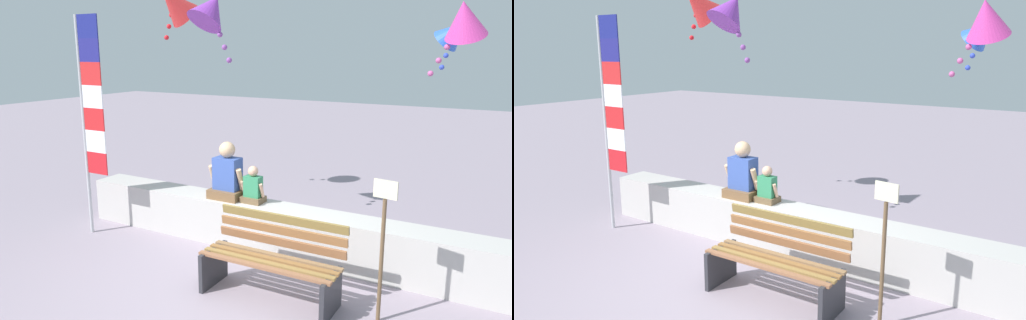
{
  "view_description": "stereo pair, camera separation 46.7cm",
  "coord_description": "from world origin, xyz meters",
  "views": [
    {
      "loc": [
        2.85,
        -4.09,
        2.68
      ],
      "look_at": [
        -0.26,
        1.37,
        1.24
      ],
      "focal_mm": 33.96,
      "sensor_mm": 36.0,
      "label": 1
    },
    {
      "loc": [
        3.25,
        -3.84,
        2.68
      ],
      "look_at": [
        -0.26,
        1.37,
        1.24
      ],
      "focal_mm": 33.96,
      "sensor_mm": 36.0,
      "label": 2
    }
  ],
  "objects": [
    {
      "name": "person_adult",
      "position": [
        -0.72,
        1.39,
        0.95
      ],
      "size": [
        0.52,
        0.39,
        0.8
      ],
      "color": "brown",
      "rests_on": "seawall_ledge"
    },
    {
      "name": "seawall_ledge",
      "position": [
        0.0,
        1.37,
        0.32
      ],
      "size": [
        6.11,
        0.5,
        0.64
      ],
      "primitive_type": "cube",
      "color": "#BCB8B3",
      "rests_on": "ground"
    },
    {
      "name": "kite_red",
      "position": [
        -2.44,
        2.47,
        3.41
      ],
      "size": [
        0.78,
        0.92,
        0.97
      ],
      "color": "red"
    },
    {
      "name": "ground_plane",
      "position": [
        0.0,
        0.0,
        0.0
      ],
      "size": [
        40.0,
        40.0,
        0.0
      ],
      "primitive_type": "plane",
      "color": "gray"
    },
    {
      "name": "flag_banner",
      "position": [
        -2.54,
        0.65,
        1.86
      ],
      "size": [
        0.43,
        0.05,
        3.14
      ],
      "color": "#B7B7BC",
      "rests_on": "ground"
    },
    {
      "name": "kite_purple",
      "position": [
        -1.35,
        1.96,
        3.24
      ],
      "size": [
        0.79,
        0.84,
        1.1
      ],
      "color": "purple"
    },
    {
      "name": "park_bench",
      "position": [
        0.57,
        0.27,
        0.41
      ],
      "size": [
        1.56,
        0.62,
        0.88
      ],
      "color": "#915E3F",
      "rests_on": "ground"
    },
    {
      "name": "person_child",
      "position": [
        -0.31,
        1.39,
        0.84
      ],
      "size": [
        0.33,
        0.24,
        0.51
      ],
      "color": "brown",
      "rests_on": "seawall_ledge"
    },
    {
      "name": "kite_magenta",
      "position": [
        1.97,
        3.0,
        3.06
      ],
      "size": [
        0.77,
        0.8,
        1.1
      ],
      "color": "#DB3D9E"
    },
    {
      "name": "kite_blue",
      "position": [
        1.66,
        4.39,
        2.94
      ],
      "size": [
        0.72,
        0.64,
        0.88
      ],
      "color": "blue"
    },
    {
      "name": "sign_post",
      "position": [
        1.74,
        0.35,
        0.86
      ],
      "size": [
        0.24,
        0.05,
        1.47
      ],
      "color": "brown",
      "rests_on": "ground"
    }
  ]
}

